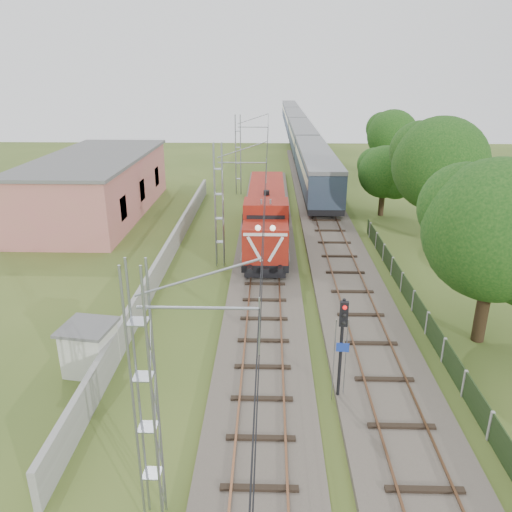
{
  "coord_description": "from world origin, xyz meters",
  "views": [
    {
      "loc": [
        0.22,
        -18.87,
        12.27
      ],
      "look_at": [
        -0.52,
        7.83,
        2.2
      ],
      "focal_mm": 35.0,
      "sensor_mm": 36.0,
      "label": 1
    }
  ],
  "objects_px": {
    "coach_rake": "(298,128)",
    "signal_post": "(342,334)",
    "relay_hut": "(90,348)",
    "locomotive": "(266,214)"
  },
  "relations": [
    {
      "from": "relay_hut",
      "to": "coach_rake",
      "type": "bearing_deg",
      "value": 80.0
    },
    {
      "from": "signal_post",
      "to": "relay_hut",
      "type": "relative_size",
      "value": 1.87
    },
    {
      "from": "locomotive",
      "to": "signal_post",
      "type": "xyz_separation_m",
      "value": [
        2.97,
        -19.35,
        0.88
      ]
    },
    {
      "from": "coach_rake",
      "to": "locomotive",
      "type": "bearing_deg",
      "value": -95.4
    },
    {
      "from": "locomotive",
      "to": "coach_rake",
      "type": "relative_size",
      "value": 0.17
    },
    {
      "from": "signal_post",
      "to": "coach_rake",
      "type": "bearing_deg",
      "value": 88.39
    },
    {
      "from": "signal_post",
      "to": "relay_hut",
      "type": "distance_m",
      "value": 10.74
    },
    {
      "from": "coach_rake",
      "to": "signal_post",
      "type": "bearing_deg",
      "value": -91.61
    },
    {
      "from": "locomotive",
      "to": "coach_rake",
      "type": "xyz_separation_m",
      "value": [
        5.0,
        52.92,
        0.49
      ]
    },
    {
      "from": "locomotive",
      "to": "signal_post",
      "type": "bearing_deg",
      "value": -81.26
    }
  ]
}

